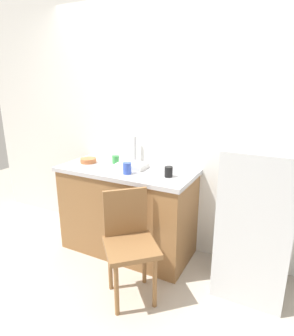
# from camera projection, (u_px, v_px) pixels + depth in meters

# --- Properties ---
(ground_plane) EXTENTS (8.00, 8.00, 0.00)m
(ground_plane) POSITION_uv_depth(u_px,v_px,m) (112.00, 293.00, 2.42)
(ground_plane) COLOR #BCB2A3
(back_wall) EXTENTS (4.80, 0.10, 2.66)m
(back_wall) POSITION_uv_depth(u_px,v_px,m) (163.00, 122.00, 2.89)
(back_wall) COLOR silver
(back_wall) RESTS_ON ground_plane
(cabinet_base) EXTENTS (1.31, 0.60, 0.86)m
(cabinet_base) POSITION_uv_depth(u_px,v_px,m) (128.00, 212.00, 2.95)
(cabinet_base) COLOR olive
(cabinet_base) RESTS_ON ground_plane
(countertop) EXTENTS (1.35, 0.64, 0.04)m
(countertop) POSITION_uv_depth(u_px,v_px,m) (127.00, 170.00, 2.82)
(countertop) COLOR #B7B7BC
(countertop) RESTS_ON cabinet_base
(faucet) EXTENTS (0.02, 0.02, 0.27)m
(faucet) POSITION_uv_depth(u_px,v_px,m) (135.00, 149.00, 3.01)
(faucet) COLOR #B7B7BC
(faucet) RESTS_ON countertop
(refrigerator) EXTENTS (0.55, 0.59, 1.24)m
(refrigerator) POSITION_uv_depth(u_px,v_px,m) (256.00, 221.00, 2.36)
(refrigerator) COLOR silver
(refrigerator) RESTS_ON ground_plane
(chair) EXTENTS (0.57, 0.57, 0.89)m
(chair) POSITION_uv_depth(u_px,v_px,m) (129.00, 240.00, 2.30)
(chair) COLOR olive
(chair) RESTS_ON ground_plane
(dish_tray) EXTENTS (0.28, 0.20, 0.05)m
(dish_tray) POSITION_uv_depth(u_px,v_px,m) (132.00, 165.00, 2.82)
(dish_tray) COLOR white
(dish_tray) RESTS_ON countertop
(terracotta_bowl) EXTENTS (0.17, 0.17, 0.05)m
(terracotta_bowl) POSITION_uv_depth(u_px,v_px,m) (88.00, 160.00, 3.00)
(terracotta_bowl) COLOR #C67042
(terracotta_bowl) RESTS_ON countertop
(cup_black) EXTENTS (0.07, 0.07, 0.09)m
(cup_black) POSITION_uv_depth(u_px,v_px,m) (169.00, 172.00, 2.55)
(cup_black) COLOR black
(cup_black) RESTS_ON countertop
(cup_blue) EXTENTS (0.08, 0.08, 0.11)m
(cup_blue) POSITION_uv_depth(u_px,v_px,m) (127.00, 168.00, 2.63)
(cup_blue) COLOR blue
(cup_blue) RESTS_ON countertop
(cup_green) EXTENTS (0.07, 0.07, 0.08)m
(cup_green) POSITION_uv_depth(u_px,v_px,m) (116.00, 160.00, 2.97)
(cup_green) COLOR green
(cup_green) RESTS_ON countertop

